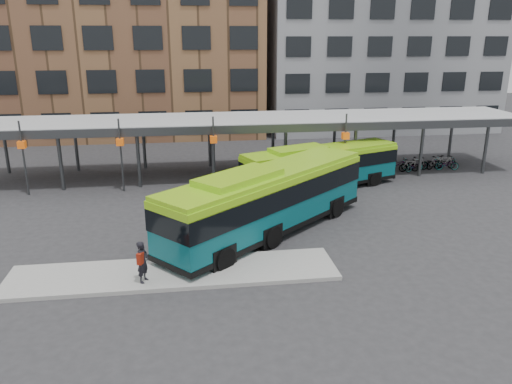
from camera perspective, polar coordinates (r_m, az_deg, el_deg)
name	(u,v)px	position (r m, az deg, el deg)	size (l,w,h in m)	color
ground	(286,241)	(25.20, 3.47, -5.57)	(120.00, 120.00, 0.00)	#28282B
boarding_island	(174,273)	(22.01, -9.30, -9.11)	(14.00, 3.00, 0.18)	gray
canopy	(251,121)	(36.37, -0.52, 8.09)	(40.00, 6.53, 4.80)	#999B9E
building_brick	(130,23)	(54.96, -14.23, 18.20)	(26.00, 14.00, 22.00)	brown
building_grey	(374,34)	(58.49, 13.36, 17.21)	(24.00, 14.00, 20.00)	slate
bus_front	(268,199)	(25.40, 1.36, -0.77)	(11.85, 10.83, 3.66)	#074C54
bus_rear	(321,166)	(33.21, 7.41, 2.94)	(11.20, 6.15, 3.06)	#074C54
pedestrian	(143,262)	(20.96, -12.82, -7.76)	(0.64, 0.76, 1.76)	black
bike_rack	(425,164)	(40.18, 18.79, 3.07)	(5.56, 1.59, 1.08)	slate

